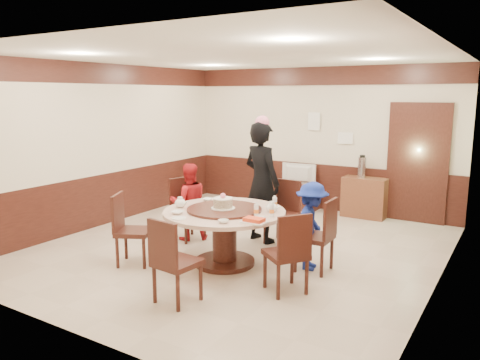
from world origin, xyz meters
The scene contains 30 objects.
room centered at (0.01, 0.01, 1.08)m, with size 6.00×6.04×2.84m.
banquet_table centered at (0.16, -0.67, 0.53)m, with size 1.64×1.64×0.78m.
chair_0 centered at (1.31, -0.25, 0.30)m, with size 0.45×0.45×0.97m.
chair_1 centered at (0.41, 0.57, 0.30)m, with size 0.49×0.50×0.97m.
chair_2 centered at (-0.95, -0.03, 0.30)m, with size 0.56×0.56×0.97m.
chair_3 centered at (-0.90, -1.31, 0.30)m, with size 0.60×0.59×0.97m.
chair_4 centered at (0.36, -1.94, 0.30)m, with size 0.48×0.49×0.97m.
chair_5 centered at (1.28, -1.06, 0.30)m, with size 0.62×0.62×0.97m.
person_standing centered at (0.09, 0.50, 0.94)m, with size 0.68×0.45×1.87m, color black.
person_red centered at (-0.93, -0.03, 0.61)m, with size 0.59×0.46×1.22m, color red.
person_blue centered at (1.23, -0.21, 0.58)m, with size 0.75×0.43×1.16m, color navy.
birthday_cake centered at (0.16, -0.68, 0.85)m, with size 0.32×0.32×0.21m.
teapot_left centered at (-0.44, -0.84, 0.81)m, with size 0.17×0.15×0.13m, color white.
teapot_right centered at (0.75, -0.42, 0.81)m, with size 0.17×0.15×0.13m, color white.
bowl_0 centered at (-0.36, -0.30, 0.77)m, with size 0.14×0.14×0.03m, color white.
bowl_1 centered at (0.50, -1.19, 0.77)m, with size 0.13×0.13×0.04m, color white.
bowl_2 centered at (-0.25, -1.14, 0.77)m, with size 0.15×0.15×0.04m, color white.
bowl_3 centered at (0.81, -0.85, 0.77)m, with size 0.14×0.14×0.04m, color white.
saucer_near centered at (-0.09, -1.32, 0.76)m, with size 0.18×0.18×0.01m, color white.
saucer_far centered at (0.61, -0.17, 0.76)m, with size 0.18×0.18×0.01m, color white.
shrimp_platter centered at (0.81, -0.99, 0.78)m, with size 0.30×0.20×0.06m.
bottle_0 centered at (0.69, -0.72, 0.83)m, with size 0.06×0.06×0.16m, color white.
bottle_1 centered at (0.85, -0.62, 0.83)m, with size 0.06×0.06×0.16m, color white.
bottle_2 centered at (0.69, -0.23, 0.83)m, with size 0.06×0.06×0.16m, color white.
tv_stand centered at (-0.33, 2.75, 0.25)m, with size 0.85×0.45×0.50m, color #371711.
television centered at (-0.33, 2.75, 0.70)m, with size 0.71×0.09×0.41m, color gray.
side_cabinet centered at (1.03, 2.78, 0.38)m, with size 0.80×0.40×0.75m, color brown.
thermos centered at (0.96, 2.78, 0.94)m, with size 0.15×0.15×0.38m, color silver.
notice_left centered at (-0.10, 2.96, 1.75)m, with size 0.25×0.00×0.35m, color white.
notice_right centered at (0.55, 2.96, 1.45)m, with size 0.30×0.00×0.22m, color white.
Camera 1 is at (3.52, -5.72, 2.28)m, focal length 35.00 mm.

